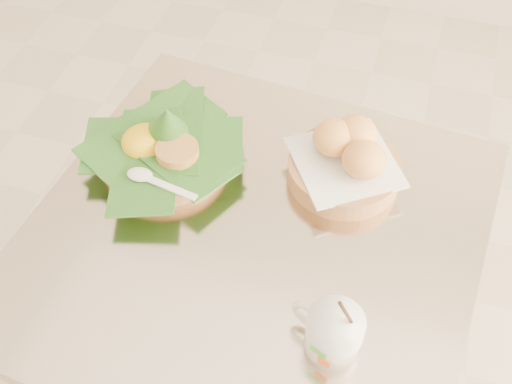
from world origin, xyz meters
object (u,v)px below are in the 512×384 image
(cafe_table, at_px, (254,303))
(rice_basket, at_px, (163,145))
(coffee_mug, at_px, (333,331))
(bread_basket, at_px, (347,160))

(cafe_table, relative_size, rice_basket, 2.82)
(rice_basket, bearing_deg, coffee_mug, -36.24)
(rice_basket, distance_m, coffee_mug, 0.44)
(cafe_table, height_order, bread_basket, bread_basket)
(cafe_table, relative_size, bread_basket, 3.41)
(cafe_table, xyz_separation_m, bread_basket, (0.11, 0.16, 0.26))
(coffee_mug, bearing_deg, rice_basket, 143.76)
(rice_basket, bearing_deg, cafe_table, -28.62)
(bread_basket, relative_size, coffee_mug, 1.64)
(rice_basket, bearing_deg, bread_basket, 10.14)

